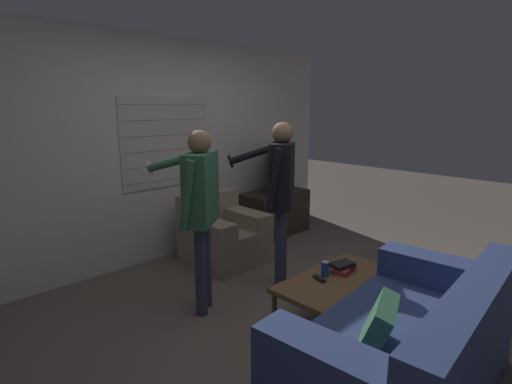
% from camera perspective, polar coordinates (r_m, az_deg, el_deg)
% --- Properties ---
extents(ground_plane, '(16.00, 16.00, 0.00)m').
position_cam_1_polar(ground_plane, '(3.68, 6.34, -16.75)').
color(ground_plane, '#665B51').
extents(wall_back, '(5.20, 0.08, 2.55)m').
position_cam_1_polar(wall_back, '(4.78, -12.49, 5.98)').
color(wall_back, silver).
rests_on(wall_back, ground_plane).
extents(couch_blue, '(1.78, 1.04, 0.85)m').
position_cam_1_polar(couch_blue, '(2.73, 20.92, -20.64)').
color(couch_blue, navy).
rests_on(couch_blue, ground_plane).
extents(armchair_beige, '(0.79, 0.80, 0.77)m').
position_cam_1_polar(armchair_beige, '(4.67, -4.82, -6.11)').
color(armchair_beige, gray).
rests_on(armchair_beige, ground_plane).
extents(coffee_table, '(1.08, 0.56, 0.39)m').
position_cam_1_polar(coffee_table, '(3.43, 11.55, -12.56)').
color(coffee_table, brown).
rests_on(coffee_table, ground_plane).
extents(tv_stand, '(0.94, 0.51, 0.60)m').
position_cam_1_polar(tv_stand, '(5.64, 2.72, -2.92)').
color(tv_stand, '#33281E').
rests_on(tv_stand, ground_plane).
extents(tv, '(0.71, 0.68, 0.55)m').
position_cam_1_polar(tv, '(5.52, 2.75, 2.85)').
color(tv, '#2D2D33').
rests_on(tv, tv_stand).
extents(person_left_standing, '(0.52, 0.83, 1.59)m').
position_cam_1_polar(person_left_standing, '(3.38, -8.02, -1.14)').
color(person_left_standing, '#33384C').
rests_on(person_left_standing, ground_plane).
extents(person_right_standing, '(0.50, 0.81, 1.63)m').
position_cam_1_polar(person_right_standing, '(3.79, 3.52, 0.84)').
color(person_right_standing, '#33384C').
rests_on(person_right_standing, ground_plane).
extents(book_stack, '(0.26, 0.19, 0.08)m').
position_cam_1_polar(book_stack, '(3.55, 12.32, -10.45)').
color(book_stack, maroon).
rests_on(book_stack, coffee_table).
extents(soda_can, '(0.07, 0.07, 0.13)m').
position_cam_1_polar(soda_can, '(3.42, 9.85, -10.76)').
color(soda_can, '#194C9E').
rests_on(soda_can, coffee_table).
extents(spare_remote, '(0.08, 0.14, 0.02)m').
position_cam_1_polar(spare_remote, '(3.36, 9.03, -12.14)').
color(spare_remote, black).
rests_on(spare_remote, coffee_table).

